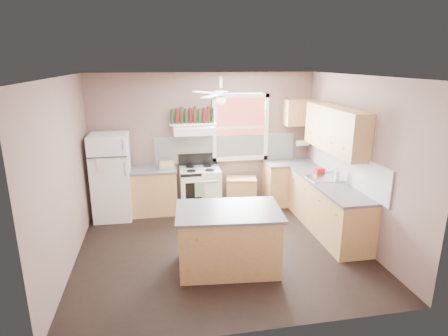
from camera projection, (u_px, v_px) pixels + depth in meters
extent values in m
plane|color=black|center=(221.00, 247.00, 6.07)|extent=(4.50, 4.50, 0.00)
plane|color=white|center=(221.00, 76.00, 5.32)|extent=(4.50, 4.50, 0.00)
cube|color=#755C54|center=(204.00, 141.00, 7.61)|extent=(4.50, 0.05, 2.70)
cube|color=#755C54|center=(358.00, 160.00, 6.09)|extent=(0.05, 4.00, 2.70)
cube|color=#755C54|center=(63.00, 175.00, 5.30)|extent=(0.05, 4.00, 2.70)
cube|color=white|center=(226.00, 148.00, 7.70)|extent=(2.90, 0.03, 0.55)
cube|color=white|center=(346.00, 166.00, 6.42)|extent=(0.03, 2.60, 0.55)
cube|color=maroon|center=(240.00, 128.00, 7.63)|extent=(1.00, 0.02, 1.20)
cube|color=white|center=(241.00, 128.00, 7.60)|extent=(1.16, 0.07, 1.36)
cube|color=white|center=(112.00, 177.00, 7.02)|extent=(0.70, 0.68, 1.63)
cube|color=#A87E46|center=(153.00, 192.00, 7.37)|extent=(0.90, 0.60, 0.86)
cube|color=#4E4E50|center=(152.00, 170.00, 7.25)|extent=(0.92, 0.62, 0.04)
cube|color=silver|center=(166.00, 164.00, 7.21)|extent=(0.30, 0.20, 0.18)
cube|color=white|center=(200.00, 189.00, 7.50)|extent=(0.80, 0.65, 0.86)
cube|color=white|center=(194.00, 130.00, 7.23)|extent=(0.78, 0.50, 0.14)
cube|color=white|center=(193.00, 124.00, 7.32)|extent=(0.90, 0.26, 0.03)
cube|color=#A87E46|center=(241.00, 192.00, 7.72)|extent=(0.67, 0.51, 0.61)
cube|color=#A87E46|center=(289.00, 183.00, 7.86)|extent=(1.00, 0.60, 0.86)
cube|color=#A87E46|center=(327.00, 207.00, 6.57)|extent=(0.60, 2.20, 0.86)
cube|color=#4E4E50|center=(290.00, 163.00, 7.74)|extent=(1.02, 0.62, 0.04)
cube|color=#4E4E50|center=(329.00, 183.00, 6.45)|extent=(0.62, 2.22, 0.04)
cube|color=silver|center=(324.00, 179.00, 6.63)|extent=(0.55, 0.45, 0.03)
cylinder|color=silver|center=(333.00, 174.00, 6.64)|extent=(0.03, 0.03, 0.14)
cube|color=#A87E46|center=(335.00, 129.00, 6.41)|extent=(0.33, 1.80, 0.76)
cube|color=#A87E46|center=(300.00, 112.00, 7.61)|extent=(0.60, 0.33, 0.52)
cylinder|color=white|center=(303.00, 143.00, 7.84)|extent=(0.26, 0.12, 0.12)
cube|color=#A87E46|center=(228.00, 240.00, 5.38)|extent=(1.47, 1.01, 0.86)
cube|color=#4E4E50|center=(228.00, 211.00, 5.26)|extent=(1.56, 1.09, 0.04)
cylinder|color=white|center=(221.00, 94.00, 5.39)|extent=(0.20, 0.20, 0.08)
imported|color=silver|center=(337.00, 175.00, 6.43)|extent=(0.11, 0.11, 0.26)
cube|color=#A31B0E|center=(319.00, 171.00, 6.92)|extent=(0.20, 0.15, 0.10)
cylinder|color=#143819|center=(172.00, 117.00, 7.21)|extent=(0.06, 0.06, 0.27)
cylinder|color=#590F0F|center=(177.00, 116.00, 7.22)|extent=(0.06, 0.06, 0.29)
cylinder|color=#3F230F|center=(181.00, 116.00, 7.23)|extent=(0.06, 0.06, 0.31)
cylinder|color=#143819|center=(186.00, 117.00, 7.25)|extent=(0.06, 0.06, 0.27)
cylinder|color=#590F0F|center=(190.00, 116.00, 7.27)|extent=(0.06, 0.06, 0.29)
cylinder|color=#3F230F|center=(195.00, 115.00, 7.28)|extent=(0.06, 0.06, 0.31)
cylinder|color=#143819|center=(199.00, 116.00, 7.30)|extent=(0.06, 0.06, 0.27)
cylinder|color=#590F0F|center=(204.00, 116.00, 7.31)|extent=(0.06, 0.06, 0.29)
cylinder|color=#3F230F|center=(208.00, 115.00, 7.33)|extent=(0.06, 0.06, 0.31)
cylinder|color=#143819|center=(213.00, 116.00, 7.35)|extent=(0.06, 0.06, 0.27)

